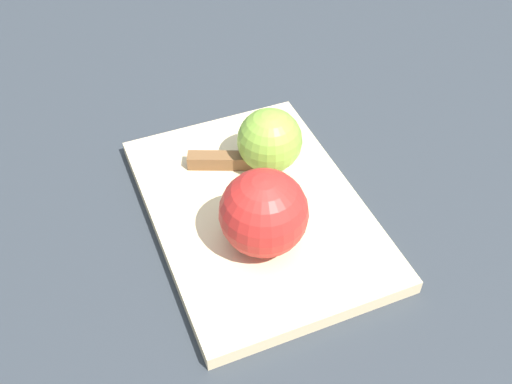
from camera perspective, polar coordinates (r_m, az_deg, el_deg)
The scene contains 5 objects.
ground_plane at distance 0.67m, azimuth 0.00°, elevation -2.26°, with size 4.00×4.00×0.00m, color #282D33.
cutting_board at distance 0.66m, azimuth 0.00°, elevation -1.76°, with size 0.32×0.23×0.02m.
apple_half_left at distance 0.58m, azimuth 0.73°, elevation -2.04°, with size 0.09×0.09×0.09m.
apple_half_right at distance 0.67m, azimuth 1.30°, elevation 4.94°, with size 0.07×0.07×0.07m.
knife at distance 0.69m, azimuth -2.33°, elevation 2.94°, with size 0.08×0.15×0.02m.
Camera 1 is at (-0.41, 0.19, 0.49)m, focal length 42.00 mm.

